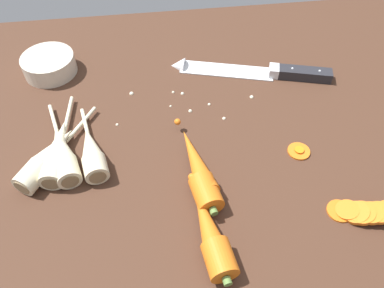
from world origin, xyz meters
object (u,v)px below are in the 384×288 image
Objects in this scene: carrot_slice_stack at (363,212)px; prep_bowl at (49,64)px; chefs_knife at (246,70)px; parsnip_mid_left at (48,158)px; carrot_slice_stray_near at (299,151)px; parsnip_front at (62,153)px; parsnip_back at (92,152)px; whole_carrot_second at (211,233)px; whole_carrot at (197,170)px; parsnip_mid_right at (58,151)px.

carrot_slice_stack is 66.81cm from prep_bowl.
chefs_knife is at bearing -7.83° from prep_bowl.
prep_bowl is (-2.65, 25.76, 0.17)cm from parsnip_mid_left.
carrot_slice_stack is at bearing -67.77° from carrot_slice_stray_near.
parsnip_back is (4.99, -0.44, 0.00)cm from parsnip_front.
parsnip_front is at bearing 159.70° from carrot_slice_stack.
chefs_knife is 37.94cm from carrot_slice_stack.
carrot_slice_stack is (46.73, -17.29, -0.90)cm from parsnip_front.
parsnip_mid_left is 51.75cm from carrot_slice_stack.
whole_carrot_second is at bearing -44.91° from parsnip_back.
carrot_slice_stray_near is at bearing -3.75° from parsnip_mid_left.
whole_carrot_second is 25.08cm from parsnip_back.
parsnip_front is at bearing -78.84° from prep_bowl.
whole_carrot is 25.34cm from parsnip_mid_left.
whole_carrot is at bearing -170.59° from carrot_slice_stray_near.
chefs_knife is 1.72× the size of parsnip_front.
prep_bowl is at bearing 172.17° from chefs_knife.
carrot_slice_stray_near is at bearing 38.44° from whole_carrot_second.
parsnip_front is 5.04× the size of carrot_slice_stray_near.
parsnip_mid_right is 2.05× the size of carrot_slice_stack.
parsnip_back reaches higher than carrot_slice_stray_near.
parsnip_mid_left is (-25.04, 17.43, -0.12)cm from whole_carrot_second.
parsnip_mid_left is at bearing -152.83° from chefs_knife.
parsnip_back is 45.02cm from carrot_slice_stack.
whole_carrot_second reaches higher than chefs_knife.
whole_carrot_second is (0.41, -11.47, 0.00)cm from whole_carrot.
parsnip_mid_right is at bearing 141.42° from whole_carrot_second.
carrot_slice_stack is (24.39, -10.61, -1.02)cm from whole_carrot.
parsnip_mid_left is at bearing -138.82° from parsnip_mid_right.
chefs_knife is 42.09cm from prep_bowl.
chefs_knife is at bearing 26.50° from parsnip_mid_right.
whole_carrot is 18.44cm from parsnip_back.
carrot_slice_stack reaches higher than carrot_slice_stray_near.
parsnip_mid_left and parsnip_back have the same top height.
parsnip_mid_left is 2.02cm from parsnip_mid_right.
parsnip_mid_left is 1.73× the size of prep_bowl.
parsnip_back is 36.31cm from carrot_slice_stray_near.
parsnip_front is (-22.34, 6.68, -0.12)cm from whole_carrot.
parsnip_back reaches higher than chefs_knife.
parsnip_mid_right is 1.95× the size of prep_bowl.
prep_bowl reaches higher than chefs_knife.
carrot_slice_stack is at bearing -39.32° from prep_bowl.
whole_carrot is at bearing 156.49° from carrot_slice_stack.
chefs_knife is 23.29cm from carrot_slice_stray_near.
prep_bowl is (-27.69, 43.19, 0.05)cm from whole_carrot_second.
whole_carrot is 19.12cm from carrot_slice_stray_near.
parsnip_mid_right and prep_bowl have the same top height.
whole_carrot reaches higher than chefs_knife.
parsnip_mid_left is 25.90cm from prep_bowl.
whole_carrot_second is at bearing -57.33° from prep_bowl.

